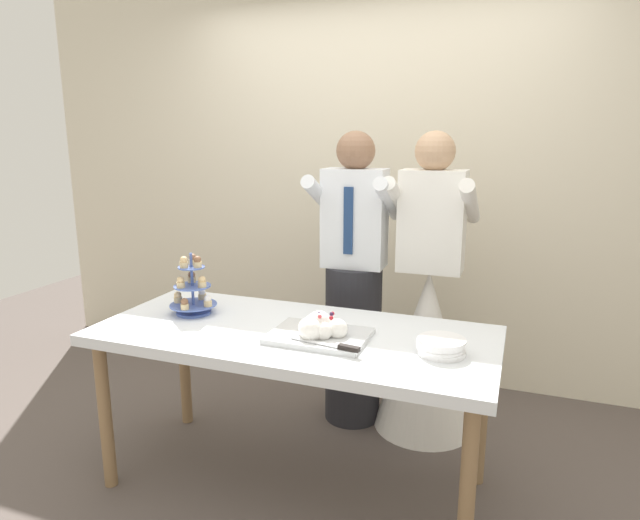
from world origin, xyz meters
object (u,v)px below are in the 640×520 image
(main_cake_tray, at_px, (319,330))
(person_bride, at_px, (427,330))
(plate_stack, at_px, (441,346))
(cupcake_stand, at_px, (193,291))
(person_groom, at_px, (354,296))
(dessert_table, at_px, (293,346))

(main_cake_tray, bearing_deg, person_bride, 67.70)
(plate_stack, height_order, person_bride, person_bride)
(person_bride, bearing_deg, main_cake_tray, -112.30)
(cupcake_stand, xyz_separation_m, person_bride, (1.04, 0.70, -0.31))
(plate_stack, bearing_deg, person_bride, 102.89)
(plate_stack, distance_m, person_groom, 0.96)
(person_groom, bearing_deg, cupcake_stand, -133.35)
(dessert_table, height_order, person_bride, person_bride)
(main_cake_tray, height_order, person_bride, person_bride)
(cupcake_stand, relative_size, plate_stack, 1.53)
(dessert_table, distance_m, person_bride, 0.90)
(dessert_table, relative_size, person_groom, 1.08)
(person_groom, bearing_deg, plate_stack, -51.63)
(main_cake_tray, bearing_deg, plate_stack, 1.88)
(person_groom, height_order, person_bride, same)
(main_cake_tray, bearing_deg, cupcake_stand, 171.04)
(main_cake_tray, bearing_deg, dessert_table, 158.15)
(plate_stack, xyz_separation_m, person_bride, (-0.18, 0.80, -0.23))
(dessert_table, distance_m, main_cake_tray, 0.20)
(cupcake_stand, relative_size, person_bride, 0.18)
(plate_stack, bearing_deg, main_cake_tray, -178.12)
(cupcake_stand, bearing_deg, person_bride, 34.05)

